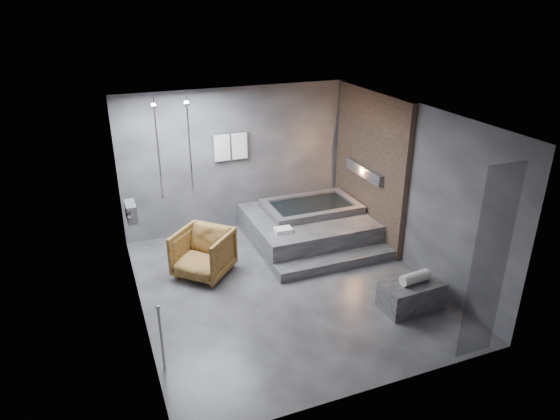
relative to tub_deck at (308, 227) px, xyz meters
name	(u,v)px	position (x,y,z in m)	size (l,w,h in m)	color
room	(304,178)	(-0.65, -1.21, 1.48)	(5.00, 5.04, 2.82)	#2C2C2E
tub_deck	(308,227)	(0.00, 0.00, 0.00)	(2.20, 2.00, 0.50)	#313033
tub_step	(336,262)	(0.00, -1.18, -0.16)	(2.20, 0.36, 0.18)	#313033
concrete_bench	(411,295)	(0.49, -2.67, -0.04)	(0.93, 0.51, 0.42)	#2E2E30
driftwood_chair	(203,253)	(-2.18, -0.58, 0.14)	(0.84, 0.87, 0.79)	#452C11
rolled_towel	(415,278)	(0.52, -2.67, 0.25)	(0.17, 0.17, 0.47)	white
deck_towel	(283,230)	(-0.72, -0.53, 0.29)	(0.30, 0.22, 0.08)	white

